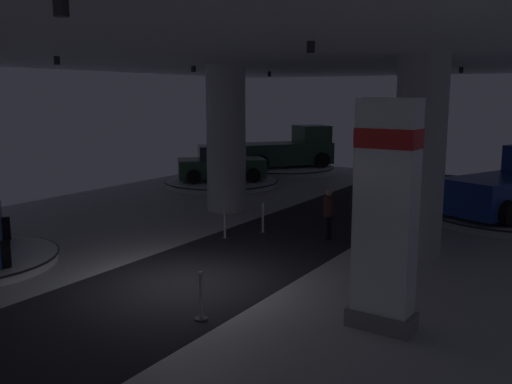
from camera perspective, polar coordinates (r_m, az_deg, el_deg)
ground at (r=13.54m, az=-7.61°, el=-9.34°), size 24.00×44.00×0.06m
ceiling_with_spotlights at (r=12.84m, az=-8.20°, el=14.86°), size 24.00×44.00×0.39m
column_right at (r=16.08m, az=16.38°, el=3.55°), size 1.39×1.39×5.50m
column_left at (r=21.30m, az=-3.08°, el=5.41°), size 1.49×1.49×5.50m
brand_sign_pylon at (r=10.63m, az=13.11°, el=-2.12°), size 1.29×0.69×4.37m
display_platform_deep_left at (r=32.04m, az=2.89°, el=2.35°), size 5.68×5.68×0.36m
pickup_truck_deep_left at (r=32.04m, az=3.44°, el=4.32°), size 4.94×5.46×2.30m
display_platform_far_right at (r=21.67m, az=24.35°, el=-2.31°), size 5.68×5.68×0.28m
display_platform_far_left at (r=27.57m, az=-3.54°, el=0.99°), size 5.59×5.59×0.26m
display_car_far_left at (r=27.45m, az=-3.62°, el=2.80°), size 4.32×4.15×1.71m
visitor_walking_near at (r=17.24m, az=7.40°, el=-1.92°), size 0.32×0.32×1.59m
stanchion_a at (r=17.28m, az=-3.21°, el=-3.65°), size 0.28×0.28×1.01m
stanchion_b at (r=11.31m, az=-5.64°, el=-11.13°), size 0.28×0.28×1.01m
stanchion_c at (r=17.97m, az=0.71°, el=-3.10°), size 0.28×0.28×1.01m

